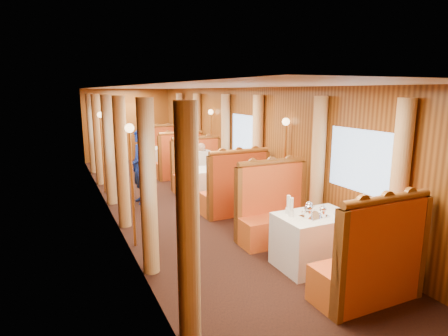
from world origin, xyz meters
TOP-DOWN VIEW (x-y plane):
  - floor at (0.00, 0.00)m, footprint 3.00×12.00m
  - ceiling at (0.00, 0.00)m, footprint 3.00×12.00m
  - wall_far at (0.00, 6.00)m, footprint 3.00×0.01m
  - wall_left at (-1.50, 0.00)m, footprint 0.01×12.00m
  - wall_right at (1.50, 0.00)m, footprint 0.01×12.00m
  - doorway_far at (0.00, 5.97)m, footprint 0.80×0.04m
  - table_near at (0.75, -3.50)m, footprint 1.05×0.72m
  - banquette_near_fwd at (0.75, -4.51)m, footprint 1.30×0.55m
  - banquette_near_aft at (0.75, -2.49)m, footprint 1.30×0.55m
  - table_mid at (0.75, 0.00)m, footprint 1.05×0.72m
  - banquette_mid_fwd at (0.75, -1.01)m, footprint 1.30×0.55m
  - banquette_mid_aft at (0.75, 1.01)m, footprint 1.30×0.55m
  - table_far at (0.75, 3.50)m, footprint 1.05×0.72m
  - banquette_far_fwd at (0.75, 2.49)m, footprint 1.30×0.55m
  - banquette_far_aft at (0.75, 4.51)m, footprint 1.30×0.55m
  - tea_tray at (0.68, -3.55)m, footprint 0.38×0.32m
  - teapot_left at (0.56, -3.58)m, footprint 0.20×0.16m
  - teapot_right at (0.75, -3.64)m, footprint 0.18×0.16m
  - teapot_back at (0.66, -3.47)m, footprint 0.20×0.16m
  - fruit_plate at (1.09, -3.64)m, footprint 0.22×0.22m
  - cup_inboard at (0.40, -3.42)m, footprint 0.08×0.08m
  - cup_outboard at (0.43, -3.30)m, footprint 0.08×0.08m
  - rose_vase_mid at (0.78, -0.03)m, footprint 0.06×0.06m
  - rose_vase_far at (0.75, 3.51)m, footprint 0.06×0.06m
  - window_left_near at (-1.49, -3.50)m, footprint 0.01×1.20m
  - curtain_left_near_a at (-1.38, -4.28)m, footprint 0.22×0.22m
  - curtain_left_near_b at (-1.38, -2.72)m, footprint 0.22×0.22m
  - window_right_near at (1.49, -3.50)m, footprint 0.01×1.20m
  - curtain_right_near_a at (1.38, -4.28)m, footprint 0.22×0.22m
  - curtain_right_near_b at (1.38, -2.72)m, footprint 0.22×0.22m
  - window_left_mid at (-1.49, 0.00)m, footprint 0.01×1.20m
  - curtain_left_mid_a at (-1.38, -0.78)m, footprint 0.22×0.22m
  - curtain_left_mid_b at (-1.38, 0.78)m, footprint 0.22×0.22m
  - window_right_mid at (1.49, 0.00)m, footprint 0.01×1.20m
  - curtain_right_mid_a at (1.38, -0.78)m, footprint 0.22×0.22m
  - curtain_right_mid_b at (1.38, 0.78)m, footprint 0.22×0.22m
  - window_left_far at (-1.49, 3.50)m, footprint 0.01×1.20m
  - curtain_left_far_a at (-1.38, 2.72)m, footprint 0.22×0.22m
  - curtain_left_far_b at (-1.38, 4.28)m, footprint 0.22×0.22m
  - window_right_far at (1.49, 3.50)m, footprint 0.01×1.20m
  - curtain_right_far_a at (1.38, 2.72)m, footprint 0.22×0.22m
  - curtain_right_far_b at (1.38, 4.28)m, footprint 0.22×0.22m
  - sconce_left_fore at (-1.40, -1.75)m, footprint 0.14×0.14m
  - sconce_right_fore at (1.40, -1.75)m, footprint 0.14×0.14m
  - sconce_left_aft at (-1.40, 1.75)m, footprint 0.14×0.14m
  - sconce_right_aft at (1.40, 1.75)m, footprint 0.14×0.14m
  - steward at (-0.77, 0.55)m, footprint 0.47×0.64m
  - passenger at (0.75, 0.78)m, footprint 0.40×0.44m

SIDE VIEW (x-z plane):
  - floor at x=0.00m, z-range -0.01..0.01m
  - table_near at x=0.75m, z-range 0.00..0.75m
  - table_mid at x=0.75m, z-range 0.00..0.75m
  - table_far at x=0.75m, z-range 0.00..0.75m
  - banquette_near_fwd at x=0.75m, z-range -0.25..1.09m
  - banquette_near_aft at x=0.75m, z-range -0.25..1.09m
  - banquette_mid_fwd at x=0.75m, z-range -0.25..1.09m
  - banquette_mid_aft at x=0.75m, z-range -0.25..1.09m
  - banquette_far_fwd at x=0.75m, z-range -0.25..1.09m
  - banquette_far_aft at x=0.75m, z-range -0.25..1.09m
  - passenger at x=0.75m, z-range 0.36..1.12m
  - tea_tray at x=0.68m, z-range 0.75..0.76m
  - fruit_plate at x=1.09m, z-range 0.74..0.80m
  - steward at x=-0.77m, z-range 0.00..1.62m
  - teapot_right at x=0.75m, z-range 0.75..0.88m
  - teapot_back at x=0.66m, z-range 0.75..0.89m
  - teapot_left at x=0.56m, z-range 0.75..0.90m
  - cup_inboard at x=0.40m, z-range 0.72..0.99m
  - cup_outboard at x=0.43m, z-range 0.72..0.99m
  - rose_vase_mid at x=0.78m, z-range 0.75..1.11m
  - rose_vase_far at x=0.75m, z-range 0.75..1.11m
  - doorway_far at x=0.00m, z-range 0.00..2.00m
  - curtain_left_near_a at x=-1.38m, z-range 0.00..2.35m
  - curtain_left_near_b at x=-1.38m, z-range 0.00..2.35m
  - curtain_right_near_a at x=1.38m, z-range 0.00..2.35m
  - curtain_right_near_b at x=1.38m, z-range 0.00..2.35m
  - curtain_left_mid_a at x=-1.38m, z-range 0.00..2.35m
  - curtain_left_mid_b at x=-1.38m, z-range 0.00..2.35m
  - curtain_right_mid_a at x=1.38m, z-range 0.00..2.35m
  - curtain_right_mid_b at x=1.38m, z-range 0.00..2.35m
  - curtain_left_far_a at x=-1.38m, z-range 0.00..2.35m
  - curtain_left_far_b at x=-1.38m, z-range 0.00..2.35m
  - curtain_right_far_a at x=1.38m, z-range 0.00..2.35m
  - curtain_right_far_b at x=1.38m, z-range 0.00..2.35m
  - wall_far at x=0.00m, z-range 0.00..2.50m
  - wall_left at x=-1.50m, z-range 0.00..2.50m
  - wall_right at x=1.50m, z-range 0.00..2.50m
  - sconce_left_fore at x=-1.40m, z-range 0.41..2.36m
  - sconce_right_fore at x=1.40m, z-range 0.41..2.36m
  - sconce_left_aft at x=-1.40m, z-range 0.41..2.36m
  - sconce_right_aft at x=1.40m, z-range 0.41..2.36m
  - window_left_near at x=-1.49m, z-range 1.00..1.90m
  - window_right_near at x=1.49m, z-range 1.00..1.90m
  - window_left_mid at x=-1.49m, z-range 1.00..1.90m
  - window_right_mid at x=1.49m, z-range 1.00..1.90m
  - window_left_far at x=-1.49m, z-range 1.00..1.90m
  - window_right_far at x=1.49m, z-range 1.00..1.90m
  - ceiling at x=0.00m, z-range 2.49..2.51m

